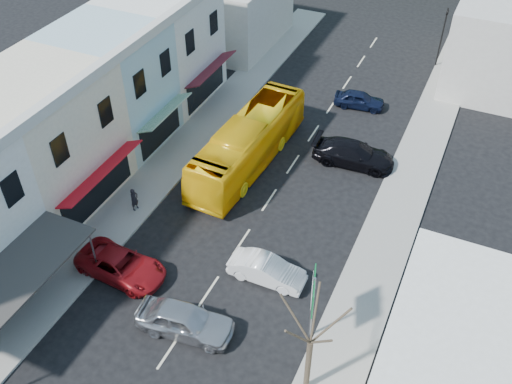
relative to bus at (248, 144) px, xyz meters
name	(u,v)px	position (x,y,z in m)	size (l,w,h in m)	color
ground	(209,291)	(2.77, -10.90, -1.55)	(120.00, 120.00, 0.00)	black
sidewalk_left	(181,152)	(-4.73, -0.90, -1.48)	(3.00, 52.00, 0.15)	gray
sidewalk_right	(396,213)	(10.27, -0.90, -1.48)	(3.00, 52.00, 0.15)	gray
shopfront_row	(63,124)	(-9.72, -5.90, 2.45)	(8.25, 30.00, 8.00)	silver
distant_block_left	(231,9)	(-9.23, 16.10, 1.45)	(8.00, 10.00, 6.00)	#B7B2A8
distant_block_right	(508,38)	(13.77, 19.10, 1.95)	(8.00, 12.00, 7.00)	#B7B2A8
bus	(248,144)	(0.00, 0.00, 0.00)	(2.50, 11.60, 3.10)	yellow
car_silver	(185,322)	(2.93, -13.55, -0.85)	(1.80, 4.40, 1.40)	#ADAEB2
car_white	(267,270)	(5.21, -8.85, -0.85)	(1.80, 4.40, 1.40)	silver
car_red	(121,265)	(-2.02, -11.77, -0.85)	(1.90, 4.60, 1.40)	maroon
car_black_near	(353,155)	(6.37, 2.86, -0.85)	(1.84, 4.50, 1.40)	black
car_navy_mid	(359,99)	(4.69, 9.89, -0.85)	(1.80, 4.40, 1.40)	black
pedestrian_left	(134,198)	(-4.22, -7.16, -0.55)	(0.60, 0.40, 1.70)	black
direction_sign	(312,309)	(8.57, -11.41, 0.62)	(0.78, 1.93, 4.34)	#066128
street_tree	(310,343)	(9.39, -14.04, 1.94)	(2.64, 2.64, 6.99)	#33281C
traffic_signal	(442,38)	(8.80, 18.85, 1.03)	(0.56, 1.05, 5.16)	black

